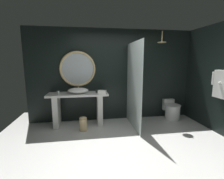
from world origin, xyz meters
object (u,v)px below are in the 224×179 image
object	(u,v)px
tumbler_cup	(58,92)
toilet	(171,110)
vessel_sink	(78,91)
hanging_bathrobe	(223,83)
round_wall_mirror	(78,69)
tissue_box	(99,91)
folded_hand_towel	(102,92)
rain_shower_head	(162,42)
waste_bin	(83,124)

from	to	relation	value
tumbler_cup	toilet	size ratio (longest dim) A/B	0.13
vessel_sink	toilet	distance (m)	2.80
vessel_sink	tumbler_cup	xyz separation A→B (m)	(-0.50, -0.04, -0.03)
vessel_sink	hanging_bathrobe	world-z (taller)	hanging_bathrobe
tumbler_cup	round_wall_mirror	distance (m)	0.82
tissue_box	folded_hand_towel	world-z (taller)	folded_hand_towel
tumbler_cup	tissue_box	size ratio (longest dim) A/B	0.49
tumbler_cup	round_wall_mirror	world-z (taller)	round_wall_mirror
rain_shower_head	waste_bin	distance (m)	2.98
hanging_bathrobe	folded_hand_towel	distance (m)	2.79
toilet	waste_bin	distance (m)	2.64
vessel_sink	waste_bin	world-z (taller)	vessel_sink
hanging_bathrobe	waste_bin	bearing A→B (deg)	166.66
rain_shower_head	folded_hand_towel	size ratio (longest dim) A/B	1.48
hanging_bathrobe	waste_bin	xyz separation A→B (m)	(-3.10, 0.74, -1.05)
round_wall_mirror	folded_hand_towel	distance (m)	0.96
tumbler_cup	rain_shower_head	bearing A→B (deg)	-0.47
hanging_bathrobe	toilet	distance (m)	1.61
rain_shower_head	hanging_bathrobe	world-z (taller)	rain_shower_head
tumbler_cup	toilet	xyz separation A→B (m)	(3.21, 0.07, -0.65)
tissue_box	hanging_bathrobe	distance (m)	2.94
toilet	tumbler_cup	bearing A→B (deg)	-178.70
tumbler_cup	tissue_box	world-z (taller)	tumbler_cup
tissue_box	folded_hand_towel	size ratio (longest dim) A/B	0.80
tissue_box	waste_bin	xyz separation A→B (m)	(-0.43, -0.45, -0.73)
vessel_sink	hanging_bathrobe	size ratio (longest dim) A/B	0.79
tissue_box	round_wall_mirror	size ratio (longest dim) A/B	0.17
vessel_sink	folded_hand_towel	size ratio (longest dim) A/B	2.65
round_wall_mirror	rain_shower_head	bearing A→B (deg)	-8.08
folded_hand_towel	rain_shower_head	bearing A→B (deg)	4.62
toilet	folded_hand_towel	world-z (taller)	folded_hand_towel
tumbler_cup	rain_shower_head	distance (m)	3.05
rain_shower_head	toilet	bearing A→B (deg)	11.69
hanging_bathrobe	tumbler_cup	bearing A→B (deg)	163.27
round_wall_mirror	hanging_bathrobe	size ratio (longest dim) A/B	1.41
tumbler_cup	hanging_bathrobe	size ratio (longest dim) A/B	0.12
vessel_sink	waste_bin	size ratio (longest dim) A/B	1.55
round_wall_mirror	rain_shower_head	xyz separation A→B (m)	(2.26, -0.32, 0.73)
hanging_bathrobe	rain_shower_head	bearing A→B (deg)	131.36
toilet	rain_shower_head	bearing A→B (deg)	-168.31
tissue_box	folded_hand_towel	distance (m)	0.23
tissue_box	round_wall_mirror	distance (m)	0.84
vessel_sink	hanging_bathrobe	bearing A→B (deg)	-19.82
tumbler_cup	waste_bin	size ratio (longest dim) A/B	0.23
round_wall_mirror	hanging_bathrobe	xyz separation A→B (m)	(3.22, -1.41, -0.27)
hanging_bathrobe	folded_hand_towel	world-z (taller)	hanging_bathrobe
waste_bin	tissue_box	bearing A→B (deg)	45.94
tissue_box	toilet	world-z (taller)	tissue_box
toilet	waste_bin	bearing A→B (deg)	-170.09
rain_shower_head	folded_hand_towel	bearing A→B (deg)	-175.38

